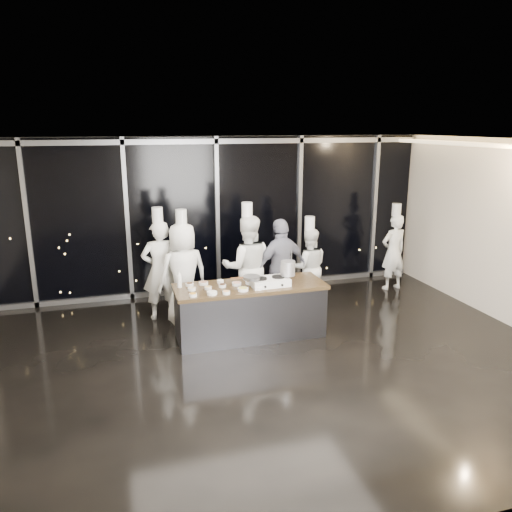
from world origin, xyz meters
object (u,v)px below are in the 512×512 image
Objects in this scene: chef_far_left at (160,269)px; chef_right at (308,267)px; demo_counter at (250,311)px; frying_pan at (251,277)px; stock_pot at (288,268)px; chef_left at (183,273)px; stove at (269,282)px; chef_side at (393,251)px; chef_center at (247,267)px; guest at (281,267)px.

chef_far_left is 1.16× the size of chef_right.
demo_counter is 4.97× the size of frying_pan.
stock_pot is at bearing 66.75° from chef_right.
stock_pot reaches higher than frying_pan.
chef_left is at bearing 146.45° from stock_pot.
chef_left reaches higher than stock_pot.
stove is at bearing 135.27° from chef_far_left.
chef_side is (2.10, 0.43, 0.06)m from chef_right.
chef_far_left is 0.48m from chef_left.
chef_side is at bearing -156.55° from chef_right.
frying_pan is 0.24× the size of chef_far_left.
stock_pot is at bearing -0.29° from frying_pan.
chef_left is 0.96× the size of chef_center.
demo_counter is at bearing 87.40° from chef_center.
chef_far_left is at bearing -4.35° from chef_center.
demo_counter is at bearing 156.54° from stove.
chef_left reaches higher than chef_right.
chef_center is 1.15× the size of chef_side.
chef_side is (2.77, 0.74, -0.07)m from guest.
chef_center reaches higher than stove.
frying_pan is 0.24× the size of chef_left.
chef_side is (4.54, 0.63, -0.08)m from chef_left.
chef_far_left is 1.00× the size of chef_left.
chef_side reaches higher than frying_pan.
demo_counter is 1.37× the size of guest.
chef_center reaches higher than chef_far_left.
chef_side is at bearing 29.23° from stock_pot.
chef_center reaches higher than chef_side.
frying_pan is (-0.31, -0.01, 0.10)m from stove.
demo_counter is 3.93m from chef_side.
stock_pot reaches higher than demo_counter.
chef_center is at bearing 23.81° from chef_right.
stove is at bearing 58.31° from chef_right.
chef_left is (-1.25, 1.05, -0.05)m from stove.
chef_right is (0.87, 1.24, -0.39)m from stock_pot.
demo_counter is 1.21× the size of chef_far_left.
chef_center is (1.14, -0.07, 0.04)m from chef_left.
demo_counter is 1.87m from chef_far_left.
chef_far_left is 2.81m from chef_right.
chef_center reaches higher than chef_left.
chef_left is at bearing 135.69° from chef_far_left.
frying_pan is at bearing -98.81° from demo_counter.
chef_far_left reaches higher than chef_right.
chef_side is at bearing 23.56° from demo_counter.
stock_pot is 0.12× the size of chef_far_left.
chef_far_left is at bearing -52.91° from chef_left.
stock_pot is 0.11× the size of chef_center.
stove is at bearing 105.96° from chef_center.
guest is at bearing -174.22° from chef_center.
chef_center is (1.51, -0.38, 0.03)m from chef_far_left.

